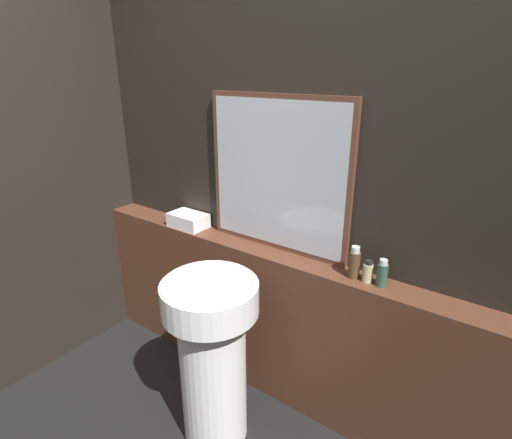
{
  "coord_description": "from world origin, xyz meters",
  "views": [
    {
      "loc": [
        1.07,
        -0.17,
        1.82
      ],
      "look_at": [
        -0.04,
        1.36,
        1.1
      ],
      "focal_mm": 28.0,
      "sensor_mm": 36.0,
      "label": 1
    }
  ],
  "objects_px": {
    "pedestal_sink": "(212,352)",
    "conditioner_bottle": "(368,272)",
    "towel_stack": "(188,220)",
    "mirror": "(277,176)",
    "lotion_bottle": "(382,274)",
    "shampoo_bottle": "(354,263)"
  },
  "relations": [
    {
      "from": "shampoo_bottle",
      "to": "lotion_bottle",
      "type": "bearing_deg",
      "value": -0.0
    },
    {
      "from": "pedestal_sink",
      "to": "towel_stack",
      "type": "bearing_deg",
      "value": 142.13
    },
    {
      "from": "towel_stack",
      "to": "conditioner_bottle",
      "type": "height_order",
      "value": "conditioner_bottle"
    },
    {
      "from": "pedestal_sink",
      "to": "lotion_bottle",
      "type": "xyz_separation_m",
      "value": [
        0.64,
        0.45,
        0.44
      ]
    },
    {
      "from": "pedestal_sink",
      "to": "towel_stack",
      "type": "xyz_separation_m",
      "value": [
        -0.58,
        0.45,
        0.42
      ]
    },
    {
      "from": "conditioner_bottle",
      "to": "towel_stack",
      "type": "bearing_deg",
      "value": 180.0
    },
    {
      "from": "towel_stack",
      "to": "lotion_bottle",
      "type": "relative_size",
      "value": 1.79
    },
    {
      "from": "towel_stack",
      "to": "lotion_bottle",
      "type": "xyz_separation_m",
      "value": [
        1.22,
        0.0,
        0.02
      ]
    },
    {
      "from": "conditioner_bottle",
      "to": "shampoo_bottle",
      "type": "bearing_deg",
      "value": 180.0
    },
    {
      "from": "conditioner_bottle",
      "to": "pedestal_sink",
      "type": "bearing_deg",
      "value": -141.73
    },
    {
      "from": "towel_stack",
      "to": "conditioner_bottle",
      "type": "bearing_deg",
      "value": 0.0
    },
    {
      "from": "shampoo_bottle",
      "to": "conditioner_bottle",
      "type": "height_order",
      "value": "shampoo_bottle"
    },
    {
      "from": "towel_stack",
      "to": "conditioner_bottle",
      "type": "xyz_separation_m",
      "value": [
        1.15,
        0.0,
        0.01
      ]
    },
    {
      "from": "mirror",
      "to": "lotion_bottle",
      "type": "height_order",
      "value": "mirror"
    },
    {
      "from": "mirror",
      "to": "towel_stack",
      "type": "distance_m",
      "value": 0.71
    },
    {
      "from": "mirror",
      "to": "lotion_bottle",
      "type": "relative_size",
      "value": 6.29
    },
    {
      "from": "pedestal_sink",
      "to": "towel_stack",
      "type": "distance_m",
      "value": 0.85
    },
    {
      "from": "mirror",
      "to": "conditioner_bottle",
      "type": "height_order",
      "value": "mirror"
    },
    {
      "from": "pedestal_sink",
      "to": "shampoo_bottle",
      "type": "bearing_deg",
      "value": 41.84
    },
    {
      "from": "pedestal_sink",
      "to": "conditioner_bottle",
      "type": "height_order",
      "value": "conditioner_bottle"
    },
    {
      "from": "lotion_bottle",
      "to": "towel_stack",
      "type": "bearing_deg",
      "value": 180.0
    },
    {
      "from": "lotion_bottle",
      "to": "conditioner_bottle",
      "type": "bearing_deg",
      "value": 180.0
    }
  ]
}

